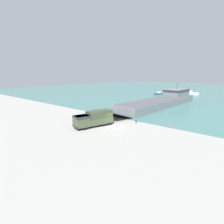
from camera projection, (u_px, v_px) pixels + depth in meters
ground_plane at (115, 126)px, 35.30m from camera, size 240.00×240.00×0.00m
water_surface at (212, 91)px, 107.24m from camera, size 240.00×180.00×0.01m
landing_craft at (163, 100)px, 58.49m from camera, size 10.49×44.13×7.16m
military_truck at (94, 119)px, 34.66m from camera, size 4.38×8.36×3.05m
soldier_on_ramp at (85, 119)px, 36.51m from camera, size 0.47×0.31×1.66m
moored_boat_a at (160, 93)px, 90.11m from camera, size 3.09×8.75×1.33m
moored_boat_b at (190, 93)px, 90.15m from camera, size 8.09×2.96×2.05m
mooring_bollard at (136, 121)px, 37.23m from camera, size 0.30×0.30×0.77m
shoreline_rock_a at (91, 113)px, 46.81m from camera, size 1.26×1.26×1.26m
shoreline_rock_b at (93, 111)px, 48.76m from camera, size 0.73×0.73×0.73m
shoreline_rock_c at (99, 113)px, 47.03m from camera, size 0.99×0.99×0.99m
shoreline_rock_d at (169, 126)px, 34.93m from camera, size 0.54×0.54×0.54m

